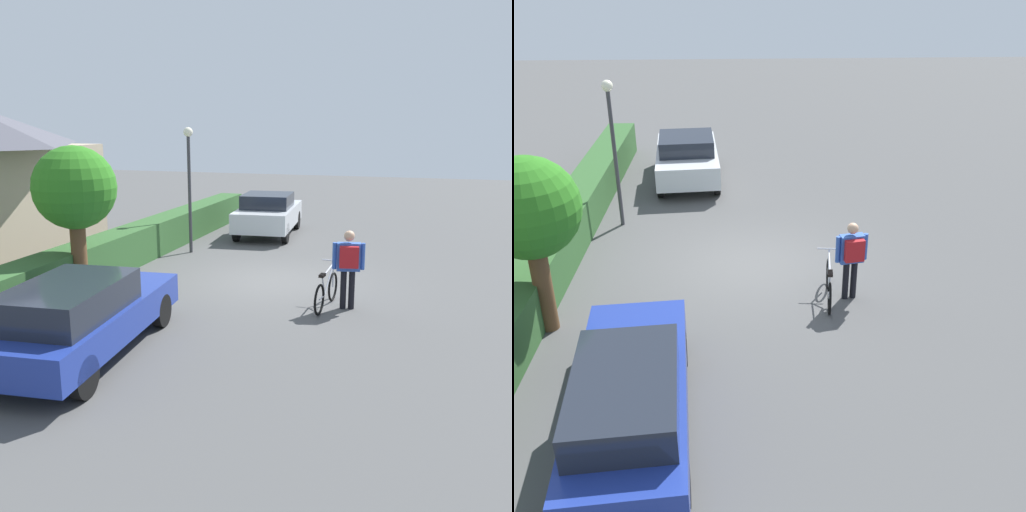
# 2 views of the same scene
# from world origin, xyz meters

# --- Properties ---
(ground_plane) EXTENTS (60.00, 60.00, 0.00)m
(ground_plane) POSITION_xyz_m (0.00, 0.00, 0.00)
(ground_plane) COLOR #4C4C4C
(hedge_row) EXTENTS (18.46, 0.90, 1.01)m
(hedge_row) POSITION_xyz_m (0.00, 4.42, 0.50)
(hedge_row) COLOR #2F582B
(hedge_row) RESTS_ON ground
(parked_car_near) EXTENTS (4.64, 2.03, 1.41)m
(parked_car_near) POSITION_xyz_m (-5.55, 1.85, 0.75)
(parked_car_near) COLOR navy
(parked_car_near) RESTS_ON ground
(parked_car_far) EXTENTS (4.14, 2.19, 1.48)m
(parked_car_far) POSITION_xyz_m (5.87, 1.86, 0.77)
(parked_car_far) COLOR silver
(parked_car_far) RESTS_ON ground
(bicycle) EXTENTS (1.70, 0.50, 0.94)m
(bicycle) POSITION_xyz_m (-1.70, -1.59, 0.37)
(bicycle) COLOR black
(bicycle) RESTS_ON ground
(person_rider) EXTENTS (0.42, 0.67, 1.70)m
(person_rider) POSITION_xyz_m (-1.66, -2.04, 1.04)
(person_rider) COLOR black
(person_rider) RESTS_ON ground
(street_lamp) EXTENTS (0.28, 0.28, 3.77)m
(street_lamp) POSITION_xyz_m (2.47, 3.36, 2.48)
(street_lamp) COLOR #38383D
(street_lamp) RESTS_ON ground
(tree_kerbside) EXTENTS (1.85, 1.85, 3.42)m
(tree_kerbside) POSITION_xyz_m (-2.52, 3.92, 2.44)
(tree_kerbside) COLOR brown
(tree_kerbside) RESTS_ON ground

